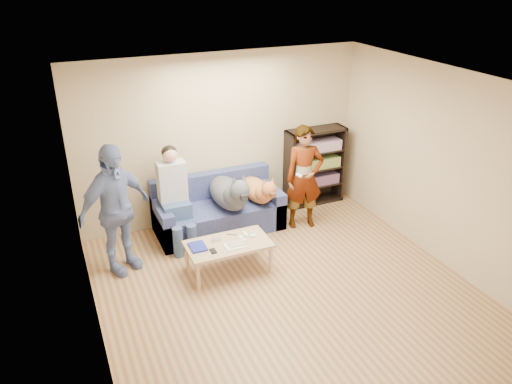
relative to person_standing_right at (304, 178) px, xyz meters
name	(u,v)px	position (x,y,z in m)	size (l,w,h in m)	color
ground	(295,300)	(-0.99, -1.66, -0.80)	(5.00, 5.00, 0.00)	brown
ceiling	(304,89)	(-0.99, -1.66, 1.80)	(5.00, 5.00, 0.00)	white
wall_back	(222,138)	(-0.99, 0.84, 0.50)	(4.50, 4.50, 0.00)	tan
wall_front	(468,353)	(-0.99, -4.16, 0.50)	(4.50, 4.50, 0.00)	tan
wall_left	(89,248)	(-3.24, -1.66, 0.50)	(5.00, 5.00, 0.00)	tan
wall_right	(455,174)	(1.26, -1.66, 0.50)	(5.00, 5.00, 0.00)	tan
blanket	(262,195)	(-0.58, 0.27, -0.30)	(0.42, 0.36, 0.15)	#B1B1B6
person_standing_right	(304,178)	(0.00, 0.00, 0.00)	(0.59, 0.39, 1.61)	gray
person_standing_left	(115,210)	(-2.80, -0.11, 0.08)	(1.04, 0.43, 1.77)	#7A8AC4
held_controller	(299,175)	(-0.20, -0.20, 0.15)	(0.04, 0.11, 0.03)	white
notebook_blue	(198,247)	(-1.90, -0.67, -0.37)	(0.20, 0.26, 0.03)	navy
papers	(235,245)	(-1.45, -0.82, -0.38)	(0.26, 0.20, 0.01)	white
magazine	(236,243)	(-1.42, -0.80, -0.36)	(0.22, 0.17, 0.01)	#AEA38B
camera_silver	(216,239)	(-1.62, -0.60, -0.36)	(0.11, 0.06, 0.05)	silver
controller_a	(245,234)	(-1.22, -0.62, -0.37)	(0.04, 0.13, 0.03)	white
controller_b	(253,236)	(-1.14, -0.70, -0.37)	(0.09, 0.06, 0.03)	white
headphone_cup_a	(243,240)	(-1.30, -0.74, -0.37)	(0.07, 0.07, 0.02)	white
headphone_cup_b	(241,237)	(-1.30, -0.66, -0.37)	(0.07, 0.07, 0.02)	white
pen_orange	(231,249)	(-1.52, -0.88, -0.38)	(0.01, 0.01, 0.14)	orange
pen_black	(232,235)	(-1.38, -0.54, -0.38)	(0.01, 0.01, 0.14)	black
wallet	(213,251)	(-1.75, -0.84, -0.38)	(0.07, 0.12, 0.01)	black
sofa	(218,212)	(-1.24, 0.43, -0.52)	(1.90, 0.85, 0.82)	#515B93
person_seated	(174,193)	(-1.92, 0.31, -0.03)	(0.40, 0.73, 1.47)	#3D5C87
dog_gray	(230,193)	(-1.12, 0.22, -0.14)	(0.47, 1.28, 0.68)	#474851
dog_tan	(259,190)	(-0.64, 0.24, -0.19)	(0.37, 1.14, 0.53)	#BF803A
coffee_table	(228,246)	(-1.50, -0.72, -0.43)	(1.10, 0.60, 0.42)	tan
bookshelf	(314,165)	(0.56, 0.67, -0.13)	(1.00, 0.34, 1.30)	black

